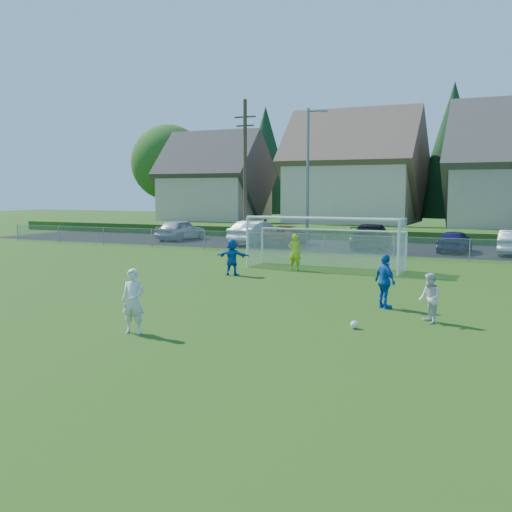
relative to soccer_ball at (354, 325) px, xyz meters
The scene contains 20 objects.
ground 6.31m from the soccer_ball, 136.84° to the right, with size 160.00×160.00×0.00m, color #193D0C.
asphalt_lot 23.64m from the soccer_ball, 101.22° to the left, with size 60.00×60.00×0.00m, color black.
grass_embankment 31.03m from the soccer_ball, 98.52° to the left, with size 70.00×6.00×0.80m, color #1E420F.
soccer_ball is the anchor object (origin of this frame).
player_white_a 5.92m from the soccer_ball, 150.49° to the right, with size 0.62×0.41×1.70m, color silver.
player_white_b 2.41m from the soccer_ball, 42.44° to the left, with size 0.69×0.54×1.41m, color silver.
player_blue_a 3.25m from the soccer_ball, 87.86° to the left, with size 1.00×0.42×1.71m, color blue.
player_blue_b 10.97m from the soccer_ball, 134.31° to the left, with size 1.49×0.47×1.60m, color blue.
goalkeeper 12.00m from the soccer_ball, 118.53° to the left, with size 0.62×0.41×1.70m, color #BFDC19.
car_a 30.32m from the soccer_ball, 130.47° to the left, with size 1.84×4.57×1.56m, color #B9BBC1.
car_b 25.57m from the soccer_ball, 120.38° to the left, with size 1.73×4.95×1.63m, color silver.
car_c 24.64m from the soccer_ball, 115.92° to the left, with size 2.25×4.88×1.35m, color #611B0B.
car_d 22.91m from the soccer_ball, 102.52° to the left, with size 2.25×5.53×1.61m, color black.
car_e 22.19m from the soccer_ball, 89.64° to the left, with size 1.60×3.97×1.35m, color #19154B.
soccer_goal 12.70m from the soccer_ball, 111.40° to the left, with size 7.42×1.90×2.50m.
chainlink_fence 18.28m from the soccer_ball, 104.58° to the left, with size 52.06×0.06×1.20m.
streetlight 23.97m from the soccer_ball, 112.64° to the left, with size 1.38×0.18×9.00m.
utility_pole 27.18m from the soccer_ball, 121.86° to the left, with size 1.60×0.26×10.00m.
houses_row 38.91m from the soccer_ball, 93.94° to the left, with size 53.90×11.45×13.27m.
tree_row 45.08m from the soccer_ball, 94.57° to the left, with size 65.98×12.36×13.80m.
Camera 1 is at (8.75, -11.19, 3.71)m, focal length 42.00 mm.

